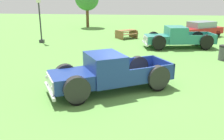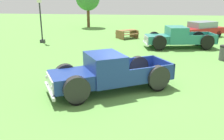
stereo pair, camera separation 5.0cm
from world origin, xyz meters
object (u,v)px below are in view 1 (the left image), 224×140
(pickup_truck_foreground, at_px, (104,74))
(lamp_post_near, at_px, (40,19))
(sedan_distant_a, at_px, (200,29))
(pickup_truck_behind_left, at_px, (174,38))
(picnic_table, at_px, (126,33))
(trash_can, at_px, (223,53))

(pickup_truck_foreground, distance_m, lamp_post_near, 12.49)
(pickup_truck_foreground, xyz_separation_m, sedan_distant_a, (7.40, 14.88, -0.00))
(pickup_truck_behind_left, bearing_deg, sedan_distant_a, 59.56)
(pickup_truck_behind_left, xyz_separation_m, picnic_table, (-3.92, 3.90, -0.29))
(pickup_truck_foreground, relative_size, lamp_post_near, 1.48)
(picnic_table, bearing_deg, pickup_truck_behind_left, -44.86)
(pickup_truck_foreground, height_order, lamp_post_near, lamp_post_near)
(pickup_truck_foreground, relative_size, sedan_distant_a, 1.19)
(pickup_truck_foreground, bearing_deg, lamp_post_near, 123.43)
(lamp_post_near, height_order, picnic_table, lamp_post_near)
(lamp_post_near, bearing_deg, pickup_truck_behind_left, -4.75)
(sedan_distant_a, height_order, lamp_post_near, lamp_post_near)
(picnic_table, bearing_deg, lamp_post_near, -157.33)
(pickup_truck_foreground, distance_m, trash_can, 9.03)
(lamp_post_near, bearing_deg, pickup_truck_foreground, -56.57)
(trash_can, bearing_deg, picnic_table, 131.24)
(lamp_post_near, height_order, trash_can, lamp_post_near)
(pickup_truck_foreground, distance_m, picnic_table, 13.37)
(pickup_truck_behind_left, height_order, trash_can, pickup_truck_behind_left)
(pickup_truck_foreground, bearing_deg, sedan_distant_a, 63.58)
(sedan_distant_a, relative_size, lamp_post_near, 1.25)
(picnic_table, bearing_deg, pickup_truck_foreground, -91.23)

